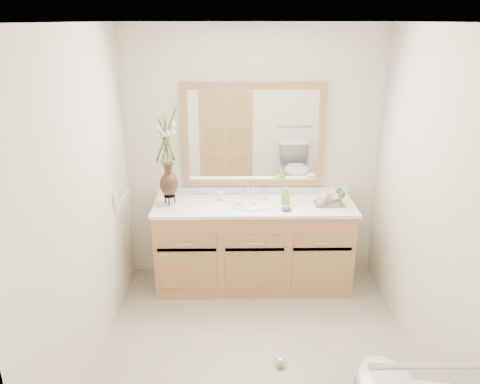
{
  "coord_description": "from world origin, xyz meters",
  "views": [
    {
      "loc": [
        -0.17,
        -2.95,
        2.41
      ],
      "look_at": [
        -0.13,
        0.65,
        1.08
      ],
      "focal_mm": 35.0,
      "sensor_mm": 36.0,
      "label": 1
    }
  ],
  "objects_px": {
    "tumbler": "(220,196)",
    "soap_bottle": "(286,196)",
    "tray": "(329,204)",
    "flower_vase": "(167,146)"
  },
  "relations": [
    {
      "from": "flower_vase",
      "to": "soap_bottle",
      "type": "height_order",
      "value": "flower_vase"
    },
    {
      "from": "tray",
      "to": "flower_vase",
      "type": "bearing_deg",
      "value": 177.98
    },
    {
      "from": "tumbler",
      "to": "tray",
      "type": "xyz_separation_m",
      "value": [
        0.99,
        -0.12,
        -0.04
      ]
    },
    {
      "from": "tumbler",
      "to": "soap_bottle",
      "type": "xyz_separation_m",
      "value": [
        0.6,
        -0.09,
        0.03
      ]
    },
    {
      "from": "soap_bottle",
      "to": "tray",
      "type": "height_order",
      "value": "soap_bottle"
    },
    {
      "from": "tray",
      "to": "soap_bottle",
      "type": "bearing_deg",
      "value": 175.76
    },
    {
      "from": "flower_vase",
      "to": "tray",
      "type": "height_order",
      "value": "flower_vase"
    },
    {
      "from": "flower_vase",
      "to": "tray",
      "type": "bearing_deg",
      "value": -1.05
    },
    {
      "from": "tumbler",
      "to": "tray",
      "type": "height_order",
      "value": "tumbler"
    },
    {
      "from": "flower_vase",
      "to": "tray",
      "type": "xyz_separation_m",
      "value": [
        1.46,
        -0.03,
        -0.54
      ]
    }
  ]
}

